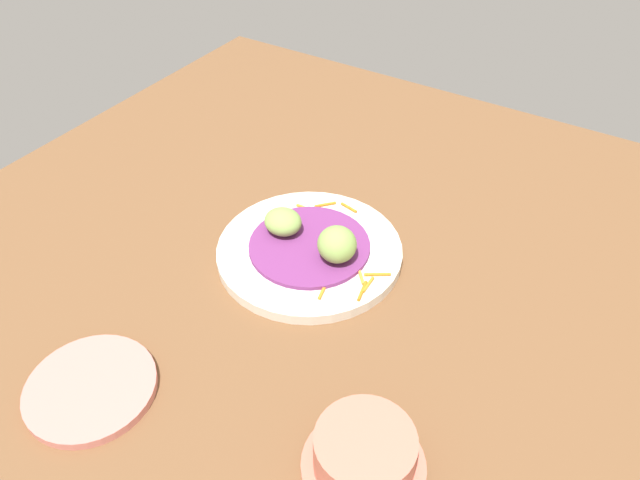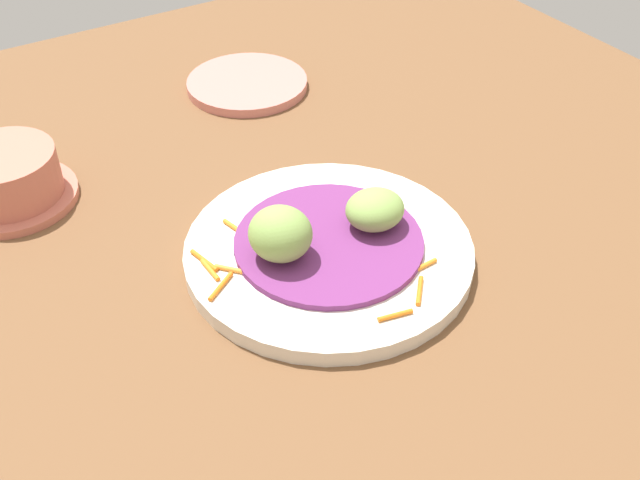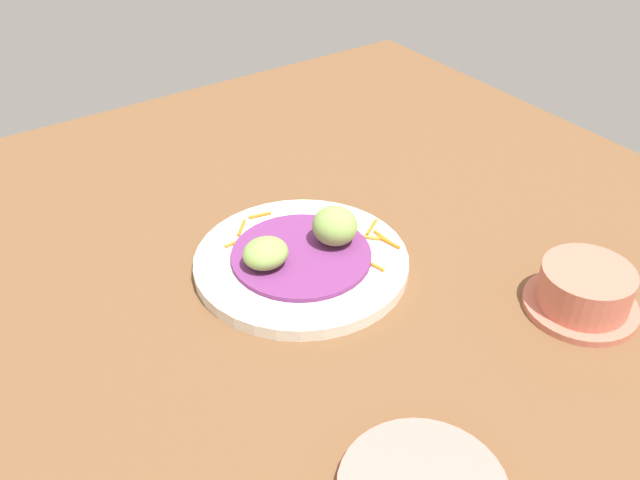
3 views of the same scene
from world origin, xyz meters
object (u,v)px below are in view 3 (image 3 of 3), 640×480
terracotta_bowl (584,291)px  guac_scoop_center (335,226)px  guac_scoop_left (266,253)px  main_plate (301,262)px

terracotta_bowl → guac_scoop_center: bearing=126.0°
guac_scoop_left → terracotta_bowl: (25.38, -23.42, -1.30)cm
guac_scoop_left → guac_scoop_center: 8.96cm
main_plate → guac_scoop_left: 5.37cm
guac_scoop_left → terracotta_bowl: bearing=-42.7°
main_plate → guac_scoop_center: guac_scoop_center is taller
main_plate → guac_scoop_left: (-4.45, 0.38, 2.98)cm
main_plate → guac_scoop_left: guac_scoop_left is taller
guac_scoop_left → guac_scoop_center: size_ratio=0.98×
main_plate → terracotta_bowl: terracotta_bowl is taller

